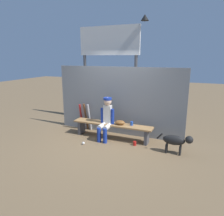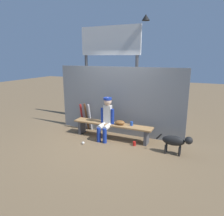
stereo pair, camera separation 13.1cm
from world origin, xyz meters
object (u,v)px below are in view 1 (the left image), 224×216
(baseball, at_px, (83,143))
(cup_on_ground, at_px, (135,143))
(bat_aluminum_red, at_px, (81,117))
(scoreboard, at_px, (111,51))
(dugout_bench, at_px, (112,127))
(player_seated, at_px, (106,117))
(dog, at_px, (176,141))
(bat_wood_dark, at_px, (86,117))
(baseball_glove, at_px, (120,122))
(cup_on_bench, at_px, (132,123))
(bat_aluminum_silver, at_px, (89,117))

(baseball, xyz_separation_m, cup_on_ground, (1.27, 0.48, 0.02))
(bat_aluminum_red, bearing_deg, scoreboard, 63.29)
(dugout_bench, relative_size, scoreboard, 0.66)
(player_seated, bearing_deg, dog, -5.86)
(player_seated, height_order, bat_aluminum_red, player_seated)
(scoreboard, bearing_deg, bat_wood_dark, -108.86)
(bat_wood_dark, bearing_deg, baseball, -63.93)
(dog, bearing_deg, baseball_glove, 168.87)
(player_seated, height_order, bat_wood_dark, player_seated)
(baseball_glove, distance_m, bat_wood_dark, 1.33)
(dugout_bench, distance_m, dog, 1.82)
(baseball_glove, bearing_deg, dog, -11.13)
(scoreboard, bearing_deg, dugout_bench, -65.34)
(cup_on_bench, bearing_deg, scoreboard, 131.45)
(baseball_glove, relative_size, cup_on_bench, 2.55)
(baseball, relative_size, scoreboard, 0.02)
(baseball, xyz_separation_m, dog, (2.32, 0.40, 0.30))
(player_seated, distance_m, cup_on_bench, 0.73)
(bat_aluminum_red, relative_size, baseball, 11.19)
(bat_aluminum_silver, bearing_deg, bat_wood_dark, 175.43)
(baseball, height_order, scoreboard, scoreboard)
(dugout_bench, relative_size, cup_on_bench, 20.99)
(cup_on_ground, distance_m, cup_on_bench, 0.56)
(bat_wood_dark, relative_size, cup_on_bench, 7.87)
(bat_aluminum_silver, bearing_deg, bat_aluminum_red, 177.52)
(baseball, bearing_deg, bat_aluminum_silver, 110.25)
(bat_aluminum_red, distance_m, dog, 3.08)
(cup_on_ground, bearing_deg, scoreboard, 130.13)
(dugout_bench, distance_m, bat_wood_dark, 1.10)
(baseball_glove, distance_m, bat_aluminum_silver, 1.20)
(baseball, distance_m, dog, 2.37)
(bat_wood_dark, bearing_deg, player_seated, -26.61)
(dugout_bench, height_order, bat_aluminum_silver, bat_aluminum_silver)
(dugout_bench, bearing_deg, cup_on_bench, 6.25)
(player_seated, height_order, cup_on_ground, player_seated)
(bat_wood_dark, distance_m, scoreboard, 2.34)
(bat_aluminum_red, distance_m, cup_on_ground, 2.08)
(player_seated, bearing_deg, scoreboard, 108.85)
(bat_wood_dark, relative_size, dog, 1.03)
(bat_wood_dark, relative_size, cup_on_ground, 7.87)
(baseball, height_order, cup_on_ground, cup_on_ground)
(player_seated, xyz_separation_m, baseball, (-0.39, -0.60, -0.60))
(cup_on_bench, bearing_deg, baseball_glove, -169.18)
(cup_on_bench, distance_m, dog, 1.29)
(dugout_bench, xyz_separation_m, dog, (1.79, -0.31, -0.01))
(cup_on_ground, bearing_deg, bat_aluminum_silver, 161.28)
(baseball_glove, distance_m, dog, 1.59)
(bat_wood_dark, height_order, scoreboard, scoreboard)
(player_seated, xyz_separation_m, dog, (1.92, -0.20, -0.30))
(bat_aluminum_silver, distance_m, dog, 2.78)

